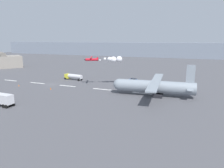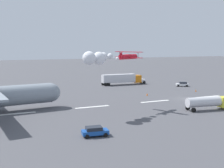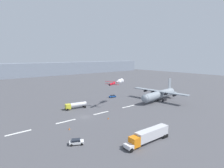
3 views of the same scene
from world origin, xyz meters
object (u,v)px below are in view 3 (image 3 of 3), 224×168
object	(u,v)px
followme_car_yellow	(76,142)
traffic_cone_far	(108,118)
traffic_cone_near	(69,129)
stunt_biplane_red	(119,82)
cargo_transport_plane	(158,95)
fuel_tanker_truck	(76,105)
airport_staff_sedan	(113,96)
semi_truck_orange	(149,135)

from	to	relation	value
followme_car_yellow	traffic_cone_far	world-z (taller)	followme_car_yellow
traffic_cone_near	stunt_biplane_red	bearing A→B (deg)	23.66
cargo_transport_plane	fuel_tanker_truck	xyz separation A→B (m)	(-42.54, 15.38, -1.76)
stunt_biplane_red	airport_staff_sedan	xyz separation A→B (m)	(6.23, 12.60, -10.64)
stunt_biplane_red	semi_truck_orange	xyz separation A→B (m)	(-23.23, -39.02, -9.30)
airport_staff_sedan	traffic_cone_near	distance (m)	51.61
fuel_tanker_truck	followme_car_yellow	world-z (taller)	fuel_tanker_truck
cargo_transport_plane	traffic_cone_far	bearing A→B (deg)	-171.68
stunt_biplane_red	followme_car_yellow	xyz separation A→B (m)	(-39.97, -26.96, -10.64)
semi_truck_orange	traffic_cone_near	distance (m)	26.66
stunt_biplane_red	traffic_cone_near	size ratio (longest dim) A/B	20.16
airport_staff_sedan	fuel_tanker_truck	bearing A→B (deg)	-165.58
airport_staff_sedan	traffic_cone_far	xyz separation A→B (m)	(-26.08, -28.62, -0.44)
cargo_transport_plane	followme_car_yellow	world-z (taller)	cargo_transport_plane
followme_car_yellow	stunt_biplane_red	bearing A→B (deg)	34.00
semi_truck_orange	traffic_cone_near	xyz separation A→B (m)	(-13.46, 22.94, -1.77)
cargo_transport_plane	traffic_cone_near	size ratio (longest dim) A/B	43.85
semi_truck_orange	traffic_cone_near	size ratio (longest dim) A/B	21.40
cargo_transport_plane	traffic_cone_near	bearing A→B (deg)	-174.08
semi_truck_orange	traffic_cone_far	distance (m)	23.31
stunt_biplane_red	fuel_tanker_truck	distance (m)	25.17
fuel_tanker_truck	semi_truck_orange	bearing A→B (deg)	-90.76
followme_car_yellow	traffic_cone_far	distance (m)	22.90
cargo_transport_plane	stunt_biplane_red	bearing A→B (deg)	152.87
followme_car_yellow	airport_staff_sedan	bearing A→B (deg)	40.58
semi_truck_orange	airport_staff_sedan	bearing A→B (deg)	60.29
followme_car_yellow	traffic_cone_near	world-z (taller)	followme_car_yellow
semi_truck_orange	fuel_tanker_truck	distance (m)	44.20
cargo_transport_plane	followme_car_yellow	xyz separation A→B (m)	(-59.87, -16.76, -2.70)
followme_car_yellow	traffic_cone_near	bearing A→B (deg)	73.22
semi_truck_orange	traffic_cone_far	bearing A→B (deg)	81.65
stunt_biplane_red	traffic_cone_near	xyz separation A→B (m)	(-36.68, -16.07, -11.07)
airport_staff_sedan	followme_car_yellow	bearing A→B (deg)	-139.42
stunt_biplane_red	traffic_cone_far	size ratio (longest dim) A/B	20.16
cargo_transport_plane	semi_truck_orange	size ratio (longest dim) A/B	2.05
followme_car_yellow	airport_staff_sedan	world-z (taller)	same
followme_car_yellow	semi_truck_orange	bearing A→B (deg)	-35.76
cargo_transport_plane	followme_car_yellow	bearing A→B (deg)	-164.36
traffic_cone_near	traffic_cone_far	size ratio (longest dim) A/B	1.00
stunt_biplane_red	followme_car_yellow	size ratio (longest dim) A/B	3.45
cargo_transport_plane	semi_truck_orange	xyz separation A→B (m)	(-43.13, -28.81, -1.37)
stunt_biplane_red	traffic_cone_far	xyz separation A→B (m)	(-19.85, -16.01, -11.07)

